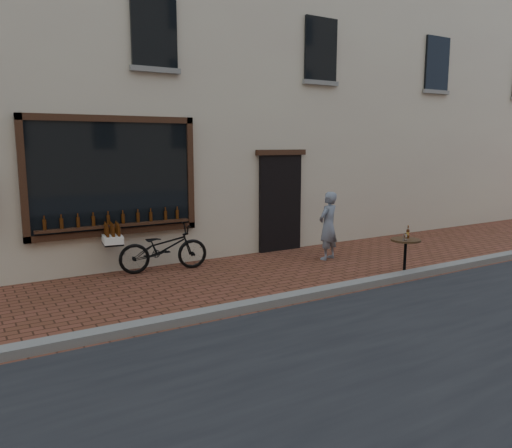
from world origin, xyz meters
TOP-DOWN VIEW (x-y plane):
  - ground at (0.00, 0.00)m, footprint 90.00×90.00m
  - kerb at (0.00, 0.20)m, footprint 90.00×0.25m
  - shop_building at (0.00, 6.50)m, footprint 28.00×6.20m
  - cargo_bicycle at (-1.13, 3.05)m, footprint 2.04×0.82m
  - bistro_table at (2.62, 0.35)m, footprint 0.55×0.55m
  - pedestrian at (2.27, 2.17)m, footprint 0.61×0.50m

SIDE VIEW (x-z plane):
  - ground at x=0.00m, z-range 0.00..0.00m
  - kerb at x=0.00m, z-range 0.00..0.12m
  - cargo_bicycle at x=-1.13m, z-range -0.02..0.95m
  - bistro_table at x=2.62m, z-range 0.03..0.97m
  - pedestrian at x=2.27m, z-range 0.00..1.45m
  - shop_building at x=0.00m, z-range 0.00..10.00m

